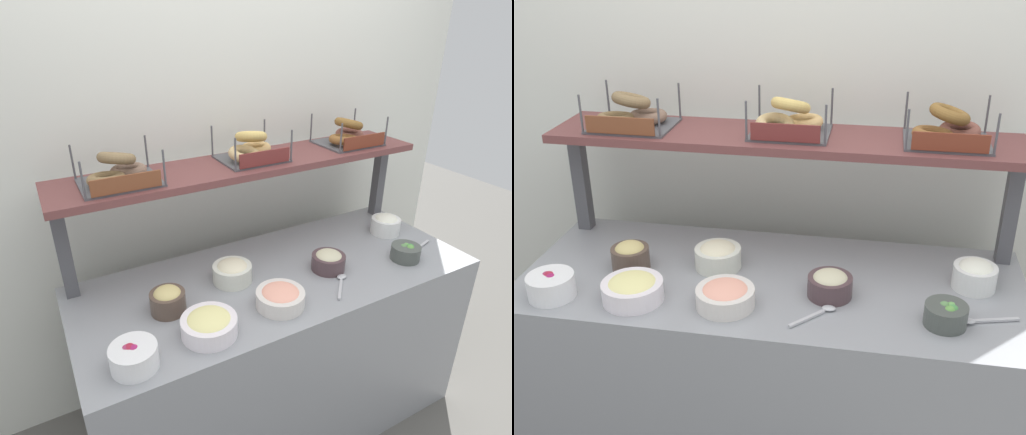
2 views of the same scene
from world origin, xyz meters
TOP-DOWN VIEW (x-y plane):
  - ground_plane at (0.00, 0.00)m, footprint 8.00×8.00m
  - back_wall at (0.00, 0.55)m, footprint 2.91×0.06m
  - deli_counter at (0.00, 0.00)m, footprint 1.71×0.70m
  - shelf_riser_left at (-0.80, 0.27)m, footprint 0.05×0.05m
  - shelf_riser_right at (0.80, 0.27)m, footprint 0.05×0.05m
  - upper_shelf at (0.00, 0.27)m, footprint 1.67×0.32m
  - bowl_tuna_salad at (0.21, -0.07)m, footprint 0.15×0.15m
  - bowl_veggie_mix at (0.57, -0.17)m, footprint 0.13×0.13m
  - bowl_cream_cheese at (0.67, 0.07)m, footprint 0.14×0.14m
  - bowl_hummus at (-0.50, -0.02)m, footprint 0.13×0.13m
  - bowl_lox_spread at (-0.11, -0.19)m, footprint 0.19×0.19m
  - bowl_egg_salad at (-0.41, -0.21)m, footprint 0.20×0.20m
  - bowl_potato_salad at (-0.20, 0.05)m, footprint 0.16×0.16m
  - bowl_beet_salad at (-0.68, -0.23)m, footprint 0.15×0.15m
  - serving_spoon_near_plate at (0.67, -0.14)m, footprint 0.18×0.06m
  - serving_spoon_by_edge at (0.19, -0.19)m, footprint 0.14×0.14m
  - bagel_basket_poppy at (-0.56, 0.26)m, footprint 0.29×0.25m
  - bagel_basket_plain at (0.02, 0.28)m, footprint 0.28×0.25m
  - bagel_basket_cinnamon_raisin at (0.55, 0.27)m, footprint 0.29×0.26m

SIDE VIEW (x-z plane):
  - ground_plane at x=0.00m, z-range 0.00..0.00m
  - deli_counter at x=0.00m, z-range 0.00..0.85m
  - serving_spoon_near_plate at x=0.67m, z-range 0.85..0.86m
  - serving_spoon_by_edge at x=0.19m, z-range 0.85..0.86m
  - bowl_veggie_mix at x=0.57m, z-range 0.85..0.92m
  - bowl_lox_spread at x=-0.11m, z-range 0.85..0.93m
  - bowl_egg_salad at x=-0.41m, z-range 0.85..0.93m
  - bowl_beet_salad at x=-0.68m, z-range 0.85..0.93m
  - bowl_tuna_salad at x=0.21m, z-range 0.85..0.94m
  - bowl_potato_salad at x=-0.20m, z-range 0.85..0.94m
  - bowl_cream_cheese at x=0.67m, z-range 0.85..0.95m
  - bowl_hummus at x=-0.50m, z-range 0.85..0.95m
  - shelf_riser_left at x=-0.80m, z-range 0.85..1.25m
  - shelf_riser_right at x=0.80m, z-range 0.85..1.25m
  - back_wall at x=0.00m, z-range 0.00..2.40m
  - upper_shelf at x=0.00m, z-range 1.25..1.28m
  - bagel_basket_poppy at x=-0.56m, z-range 1.26..1.40m
  - bagel_basket_cinnamon_raisin at x=0.55m, z-range 1.26..1.40m
  - bagel_basket_plain at x=0.02m, z-range 1.26..1.40m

